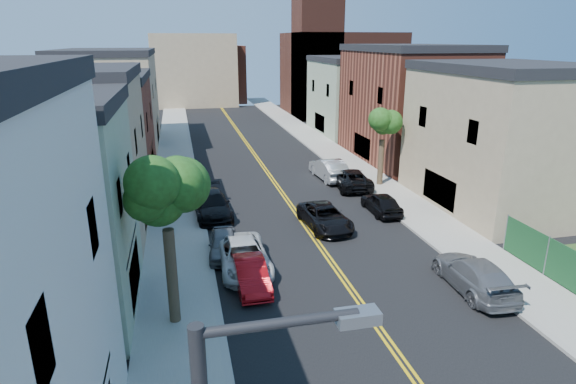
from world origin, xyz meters
TOP-DOWN VIEW (x-y plane):
  - sidewalk_left at (-7.90, 40.00)m, footprint 3.20×100.00m
  - sidewalk_right at (7.90, 40.00)m, footprint 3.20×100.00m
  - curb_left at (-6.15, 40.00)m, footprint 0.30×100.00m
  - curb_right at (6.15, 40.00)m, footprint 0.30×100.00m
  - bldg_left_palegrn at (-14.00, 16.00)m, footprint 9.00×8.00m
  - bldg_left_tan_near at (-14.00, 25.00)m, footprint 9.00×10.00m
  - bldg_left_brick at (-14.00, 36.00)m, footprint 9.00×12.00m
  - bldg_left_tan_far at (-14.00, 50.00)m, footprint 9.00×16.00m
  - bldg_right_tan at (14.00, 24.00)m, footprint 9.00×12.00m
  - bldg_right_brick at (14.00, 38.00)m, footprint 9.00×14.00m
  - bldg_right_palegrn at (14.00, 52.00)m, footprint 9.00×12.00m
  - church at (16.33, 67.07)m, footprint 16.20×14.20m
  - backdrop_left at (-4.00, 82.00)m, footprint 14.00×8.00m
  - backdrop_center at (0.00, 86.00)m, footprint 10.00×8.00m
  - tree_left_mid at (-7.88, 14.01)m, footprint 5.20×5.20m
  - tree_right_far at (7.92, 30.01)m, footprint 4.40×4.40m
  - red_sedan at (-4.46, 16.29)m, footprint 1.45×4.03m
  - white_pickup at (-4.53, 18.09)m, footprint 2.42×5.22m
  - grey_car_left at (-5.33, 19.95)m, footprint 1.90×4.02m
  - black_car_left at (-5.50, 26.15)m, footprint 2.55×5.59m
  - grey_car_right at (5.50, 13.75)m, footprint 2.36×5.29m
  - black_car_right at (5.50, 24.20)m, footprint 1.69×4.12m
  - silver_car_right at (4.59, 32.72)m, footprint 2.14×5.32m
  - dark_car_right_far at (5.50, 30.08)m, footprint 2.95×5.54m
  - black_suv_lane at (1.07, 22.53)m, footprint 2.65×5.12m

SIDE VIEW (x-z plane):
  - sidewalk_left at x=-7.90m, z-range 0.00..0.15m
  - sidewalk_right at x=7.90m, z-range 0.00..0.15m
  - curb_left at x=-6.15m, z-range 0.00..0.15m
  - curb_right at x=6.15m, z-range 0.00..0.15m
  - red_sedan at x=-4.46m, z-range 0.00..1.32m
  - grey_car_left at x=-5.33m, z-range 0.00..1.33m
  - black_suv_lane at x=1.07m, z-range 0.00..1.38m
  - black_car_right at x=5.50m, z-range 0.00..1.40m
  - white_pickup at x=-4.53m, z-range 0.00..1.45m
  - dark_car_right_far at x=5.50m, z-range 0.00..1.48m
  - grey_car_right at x=5.50m, z-range 0.00..1.51m
  - black_car_left at x=-5.50m, z-range 0.00..1.59m
  - silver_car_right at x=4.59m, z-range 0.00..1.72m
  - bldg_left_brick at x=-14.00m, z-range 0.00..8.00m
  - bldg_left_palegrn at x=-14.00m, z-range 0.00..8.50m
  - bldg_right_palegrn at x=14.00m, z-range 0.00..8.50m
  - bldg_left_tan_near at x=-14.00m, z-range 0.00..9.00m
  - bldg_right_tan at x=14.00m, z-range 0.00..9.00m
  - bldg_left_tan_far at x=-14.00m, z-range 0.00..9.50m
  - bldg_right_brick at x=14.00m, z-range 0.00..10.00m
  - backdrop_center at x=0.00m, z-range 0.00..10.00m
  - tree_right_far at x=7.92m, z-range 1.74..9.77m
  - backdrop_left at x=-4.00m, z-range 0.00..12.00m
  - tree_left_mid at x=-7.88m, z-range 1.94..11.23m
  - church at x=16.33m, z-range -4.06..18.54m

